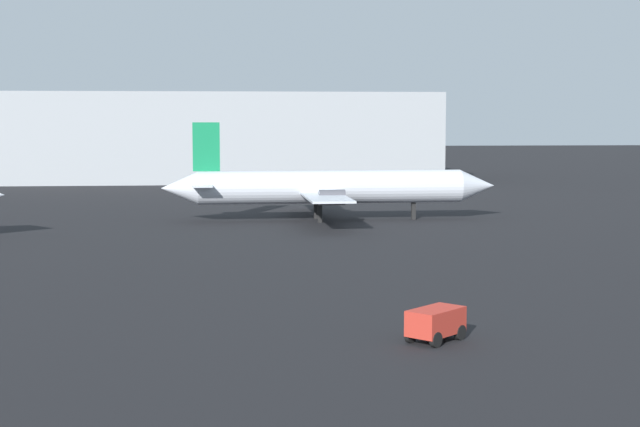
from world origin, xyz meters
name	(u,v)px	position (x,y,z in m)	size (l,w,h in m)	color
airplane_distant	(329,187)	(5.72, 70.04, 2.88)	(28.79, 21.36, 8.39)	silver
baggage_cart	(436,322)	(5.22, 24.82, 0.76)	(2.63, 2.60, 1.30)	red
terminal_building	(113,137)	(-19.13, 128.29, 6.14)	(90.84, 24.58, 12.28)	#999EA3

